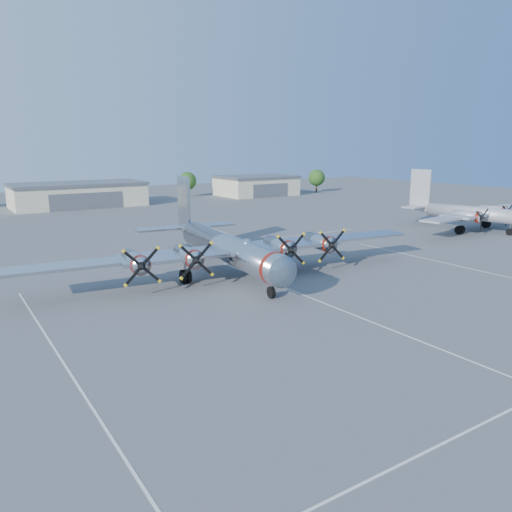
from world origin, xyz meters
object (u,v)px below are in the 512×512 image
hangar_east (256,185)px  tree_east (187,181)px  tree_far_east (317,178)px  twin_engine_east (466,230)px  hangar_center (78,194)px  main_bomber_b29 (225,273)px

hangar_east → tree_east: bearing=161.5°
hangar_east → tree_far_east: tree_far_east is taller
tree_far_east → twin_engine_east: (-22.91, -65.66, -4.22)m
hangar_center → hangar_east: 48.00m
hangar_east → tree_east: size_ratio=3.10×
hangar_east → tree_east: 19.04m
tree_east → tree_far_east: (38.00, -8.00, 0.00)m
hangar_center → tree_east: tree_east is taller
main_bomber_b29 → twin_engine_east: (47.12, 3.14, 0.00)m
main_bomber_b29 → twin_engine_east: bearing=9.5°
main_bomber_b29 → twin_engine_east: main_bomber_b29 is taller
hangar_east → main_bomber_b29: 86.71m
tree_far_east → hangar_center: bearing=178.3°
twin_engine_east → tree_east: bearing=92.3°
tree_east → hangar_east: bearing=-18.5°
hangar_center → main_bomber_b29: size_ratio=0.65×
main_bomber_b29 → hangar_center: bearing=94.0°
tree_east → twin_engine_east: tree_east is taller
tree_east → tree_far_east: bearing=-11.9°
tree_east → tree_far_east: 38.83m
hangar_center → tree_far_east: tree_far_east is taller
hangar_east → twin_engine_east: (-2.91, -67.62, -2.71)m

